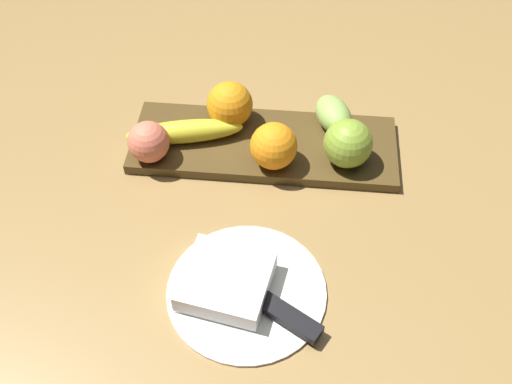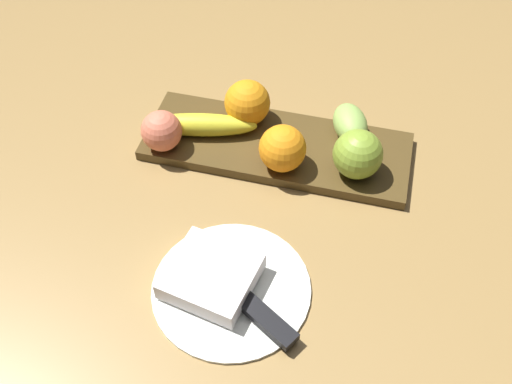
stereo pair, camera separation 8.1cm
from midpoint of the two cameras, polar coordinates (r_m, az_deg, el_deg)
name	(u,v)px [view 2 (the right image)]	position (r m, az deg, el deg)	size (l,w,h in m)	color
ground_plane	(283,166)	(0.90, 5.20, 2.38)	(2.40, 2.40, 0.00)	olive
fruit_tray	(276,146)	(0.92, 4.50, 4.26)	(0.41, 0.15, 0.02)	#4E3B1C
apple	(357,156)	(0.86, 12.41, 3.27)	(0.07, 0.07, 0.07)	olive
banana	(200,125)	(0.92, -2.96, 6.36)	(0.18, 0.04, 0.04)	yellow
orange_near_apple	(247,103)	(0.92, 1.67, 8.47)	(0.07, 0.07, 0.07)	orange
orange_near_banana	(281,148)	(0.86, 5.16, 4.07)	(0.07, 0.07, 0.07)	orange
peach	(162,131)	(0.89, -6.55, 5.74)	(0.06, 0.06, 0.06)	#E27255
grape_bunch	(350,124)	(0.93, 11.55, 6.33)	(0.08, 0.05, 0.05)	#92BA55
dinner_plate	(231,288)	(0.77, 0.64, -9.39)	(0.21, 0.21, 0.01)	white
folded_napkin	(211,276)	(0.75, -1.26, -8.27)	(0.11, 0.10, 0.03)	white
knife	(257,311)	(0.74, 3.26, -11.64)	(0.17, 0.11, 0.01)	silver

